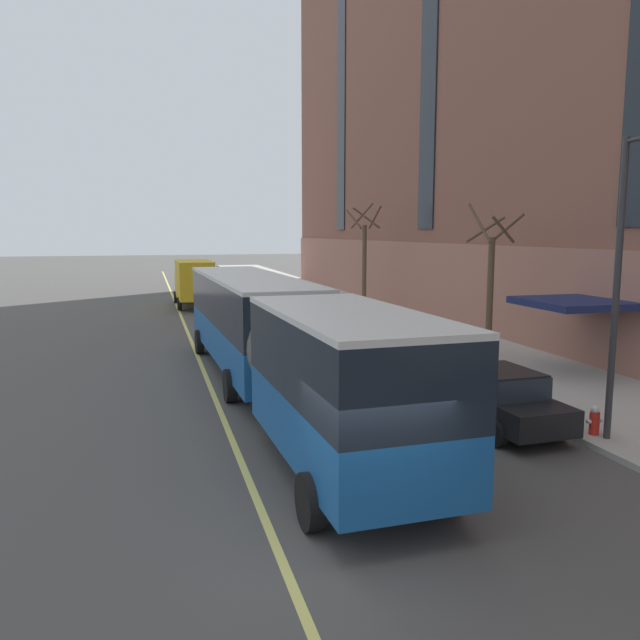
# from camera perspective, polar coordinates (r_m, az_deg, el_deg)

# --- Properties ---
(ground_plane) EXTENTS (260.00, 260.00, 0.00)m
(ground_plane) POSITION_cam_1_polar(r_m,az_deg,el_deg) (10.79, 3.98, -19.79)
(ground_plane) COLOR #4C4947
(city_bus) EXTENTS (3.48, 19.65, 3.50)m
(city_bus) POSITION_cam_1_polar(r_m,az_deg,el_deg) (18.66, -4.35, -1.19)
(city_bus) COLOR #19569E
(city_bus) RESTS_ON ground
(parked_car_champagne_0) EXTENTS (2.07, 4.71, 1.56)m
(parked_car_champagne_0) POSITION_cam_1_polar(r_m,az_deg,el_deg) (39.22, -2.65, 1.85)
(parked_car_champagne_0) COLOR #BCAD89
(parked_car_champagne_0) RESTS_ON ground
(parked_car_silver_2) EXTENTS (2.04, 4.64, 1.56)m
(parked_car_silver_2) POSITION_cam_1_polar(r_m,az_deg,el_deg) (24.54, 5.35, -1.93)
(parked_car_silver_2) COLOR #B7B7BC
(parked_car_silver_2) RESTS_ON ground
(parked_car_white_3) EXTENTS (1.99, 4.51, 1.56)m
(parked_car_white_3) POSITION_cam_1_polar(r_m,az_deg,el_deg) (33.35, -0.58, 0.76)
(parked_car_white_3) COLOR silver
(parked_car_white_3) RESTS_ON ground
(parked_car_black_5) EXTENTS (2.02, 4.65, 1.56)m
(parked_car_black_5) POSITION_cam_1_polar(r_m,az_deg,el_deg) (16.92, 15.85, -6.80)
(parked_car_black_5) COLOR black
(parked_car_black_5) RESTS_ON ground
(box_truck) EXTENTS (2.40, 7.10, 3.14)m
(box_truck) POSITION_cam_1_polar(r_m,az_deg,el_deg) (42.47, -11.47, 3.52)
(box_truck) COLOR gold
(box_truck) RESTS_ON ground
(street_tree_far_uptown) EXTENTS (1.87, 1.84, 6.00)m
(street_tree_far_uptown) POSITION_cam_1_polar(r_m,az_deg,el_deg) (25.64, 15.34, 3.54)
(street_tree_far_uptown) COLOR brown
(street_tree_far_uptown) RESTS_ON sidewalk
(street_tree_far_downtown) EXTENTS (1.93, 1.91, 6.69)m
(street_tree_far_downtown) POSITION_cam_1_polar(r_m,az_deg,el_deg) (39.14, 4.07, 5.85)
(street_tree_far_downtown) COLOR brown
(street_tree_far_downtown) RESTS_ON sidewalk
(street_lamp) EXTENTS (0.36, 1.48, 6.99)m
(street_lamp) POSITION_cam_1_polar(r_m,az_deg,el_deg) (15.73, 26.18, 5.02)
(street_lamp) COLOR #2D2D30
(street_lamp) RESTS_ON sidewalk
(fire_hydrant) EXTENTS (0.42, 0.24, 0.72)m
(fire_hydrant) POSITION_cam_1_polar(r_m,az_deg,el_deg) (16.70, 23.80, -8.41)
(fire_hydrant) COLOR red
(fire_hydrant) RESTS_ON sidewalk
(lane_centerline) EXTENTS (0.16, 140.00, 0.01)m
(lane_centerline) POSITION_cam_1_polar(r_m,az_deg,el_deg) (13.12, -6.45, -14.54)
(lane_centerline) COLOR #E0D66B
(lane_centerline) RESTS_ON ground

